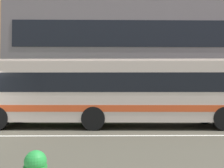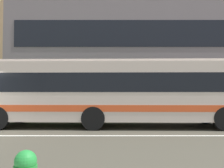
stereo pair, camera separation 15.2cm
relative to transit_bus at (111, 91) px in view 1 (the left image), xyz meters
The scene contains 3 objects.
hedge_row_far 6.98m from the transit_bus, 147.41° to the left, with size 15.18×1.10×1.11m, color #21611A.
apartment_block_right 14.16m from the transit_bus, 78.99° to the left, with size 22.70×11.02×10.92m.
transit_bus is the anchor object (origin of this frame).
Camera 1 is at (5.72, -8.94, 1.62)m, focal length 38.61 mm.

